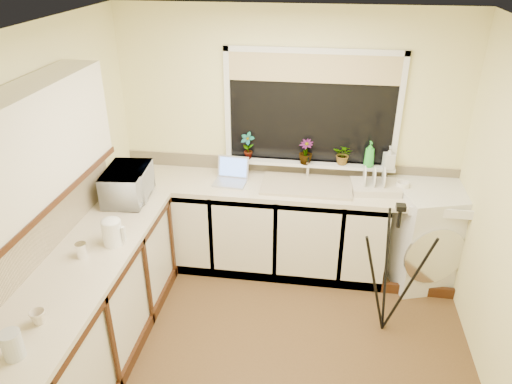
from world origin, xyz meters
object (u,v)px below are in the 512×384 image
Objects in this scene: soap_bottle_green at (370,154)px; soap_bottle_clear at (389,157)px; cup_back at (402,187)px; steel_jar at (81,250)px; plant_c at (306,152)px; cup_left at (38,317)px; glass_jug at (12,345)px; plant_a at (248,146)px; microwave at (128,184)px; dish_rack at (375,187)px; washing_machine at (428,233)px; tripod at (391,271)px; laptop at (231,175)px; kettle at (112,233)px; plant_d at (344,154)px.

soap_bottle_green is 0.18m from soap_bottle_clear.
soap_bottle_clear is 1.72× the size of cup_back.
soap_bottle_green is (2.08, 1.56, 0.22)m from steel_jar.
plant_c is 2.48× the size of cup_left.
glass_jug is 3.21m from soap_bottle_green.
soap_bottle_clear is at bearing -1.25° from plant_a.
plant_c reaches higher than microwave.
microwave is at bearing -163.90° from soap_bottle_clear.
dish_rack is 3.10m from glass_jug.
soap_bottle_green is at bearing 36.78° from steel_jar.
washing_machine is 3.37m from cup_left.
plant_c is (-1.19, 0.16, 0.69)m from washing_machine.
plant_c is (1.43, 2.48, 0.18)m from glass_jug.
plant_a is at bearing -59.21° from microwave.
tripod is 2.55m from cup_left.
laptop is 0.95m from microwave.
soap_bottle_clear is (1.31, -0.03, -0.02)m from plant_a.
soap_bottle_clear is (0.01, 0.97, 0.56)m from tripod.
kettle is 0.96× the size of plant_d.
cup_back is at bearing -20.47° from plant_d.
laptop is at bearing -173.14° from soap_bottle_clear.
plant_c is 0.93m from cup_back.
plant_d is at bearing 40.44° from steel_jar.
washing_machine is 10.18× the size of cup_left.
soap_bottle_clear is at bearing 34.34° from steel_jar.
plant_d is 0.41m from soap_bottle_clear.
plant_c reaches higher than soap_bottle_clear.
soap_bottle_clear is at bearing -4.33° from soap_bottle_green.
plant_a is (-1.31, 1.00, 0.59)m from tripod.
steel_jar is 0.42× the size of plant_a.
plant_c is at bearing -174.91° from plant_d.
microwave is (-2.25, 0.32, 0.45)m from tripod.
kettle is at bearing -151.98° from cup_back.
microwave is (0.00, 0.89, 0.09)m from steel_jar.
microwave is at bearing -145.82° from laptop.
soap_bottle_clear is at bearing 45.31° from cup_left.
soap_bottle_clear reaches higher than cup_back.
soap_bottle_green reaches higher than washing_machine.
plant_d reaches higher than steel_jar.
tripod reaches higher than cup_left.
plant_c reaches higher than dish_rack.
washing_machine is 0.93m from tripod.
microwave is 1.94× the size of plant_a.
plant_d is at bearing 136.14° from tripod.
soap_bottle_clear reaches higher than tripod.
plant_a reaches higher than cup_left.
tripod is 10.89× the size of steel_jar.
kettle is 0.45× the size of dish_rack.
plant_c is (-0.75, 0.97, 0.57)m from tripod.
microwave reaches higher than cup_back.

